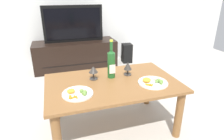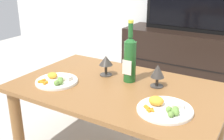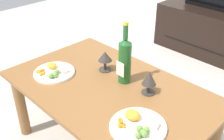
{
  "view_description": "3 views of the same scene",
  "coord_description": "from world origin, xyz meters",
  "px_view_note": "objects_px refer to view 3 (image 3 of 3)",
  "views": [
    {
      "loc": [
        -0.49,
        -1.54,
        1.27
      ],
      "look_at": [
        0.02,
        0.07,
        0.59
      ],
      "focal_mm": 31.1,
      "sensor_mm": 36.0,
      "label": 1
    },
    {
      "loc": [
        0.72,
        -1.27,
        1.14
      ],
      "look_at": [
        -0.04,
        0.01,
        0.59
      ],
      "focal_mm": 44.18,
      "sensor_mm": 36.0,
      "label": 2
    },
    {
      "loc": [
        0.94,
        -0.9,
        1.38
      ],
      "look_at": [
        -0.04,
        0.07,
        0.57
      ],
      "focal_mm": 44.12,
      "sensor_mm": 36.0,
      "label": 3
    }
  ],
  "objects_px": {
    "tv_stand": "(224,36)",
    "wine_bottle": "(125,59)",
    "goblet_right": "(149,79)",
    "dinner_plate_left": "(54,72)",
    "dining_table": "(109,99)",
    "goblet_left": "(105,57)",
    "dinner_plate_right": "(138,125)"
  },
  "relations": [
    {
      "from": "tv_stand",
      "to": "wine_bottle",
      "type": "bearing_deg",
      "value": -85.04
    },
    {
      "from": "goblet_right",
      "to": "dinner_plate_left",
      "type": "xyz_separation_m",
      "value": [
        -0.53,
        -0.25,
        -0.07
      ]
    },
    {
      "from": "tv_stand",
      "to": "wine_bottle",
      "type": "height_order",
      "value": "wine_bottle"
    },
    {
      "from": "dining_table",
      "to": "dinner_plate_left",
      "type": "relative_size",
      "value": 4.77
    },
    {
      "from": "wine_bottle",
      "to": "dinner_plate_left",
      "type": "xyz_separation_m",
      "value": [
        -0.36,
        -0.25,
        -0.13
      ]
    },
    {
      "from": "dinner_plate_left",
      "to": "goblet_right",
      "type": "bearing_deg",
      "value": 25.55
    },
    {
      "from": "dining_table",
      "to": "tv_stand",
      "type": "bearing_deg",
      "value": 94.0
    },
    {
      "from": "goblet_left",
      "to": "goblet_right",
      "type": "relative_size",
      "value": 0.97
    },
    {
      "from": "wine_bottle",
      "to": "dinner_plate_right",
      "type": "height_order",
      "value": "wine_bottle"
    },
    {
      "from": "wine_bottle",
      "to": "goblet_right",
      "type": "relative_size",
      "value": 2.77
    },
    {
      "from": "goblet_right",
      "to": "tv_stand",
      "type": "bearing_deg",
      "value": 100.86
    },
    {
      "from": "dinner_plate_left",
      "to": "dinner_plate_right",
      "type": "height_order",
      "value": "dinner_plate_right"
    },
    {
      "from": "dinner_plate_right",
      "to": "tv_stand",
      "type": "bearing_deg",
      "value": 103.59
    },
    {
      "from": "dining_table",
      "to": "wine_bottle",
      "type": "bearing_deg",
      "value": 78.89
    },
    {
      "from": "goblet_left",
      "to": "goblet_right",
      "type": "distance_m",
      "value": 0.35
    },
    {
      "from": "dining_table",
      "to": "dinner_plate_right",
      "type": "relative_size",
      "value": 4.46
    },
    {
      "from": "goblet_right",
      "to": "dining_table",
      "type": "bearing_deg",
      "value": -149.44
    },
    {
      "from": "tv_stand",
      "to": "wine_bottle",
      "type": "xyz_separation_m",
      "value": [
        0.14,
        -1.66,
        0.41
      ]
    },
    {
      "from": "goblet_left",
      "to": "dinner_plate_left",
      "type": "height_order",
      "value": "goblet_left"
    },
    {
      "from": "tv_stand",
      "to": "goblet_right",
      "type": "distance_m",
      "value": 1.72
    },
    {
      "from": "goblet_left",
      "to": "goblet_right",
      "type": "xyz_separation_m",
      "value": [
        0.35,
        0.0,
        -0.0
      ]
    },
    {
      "from": "dining_table",
      "to": "goblet_right",
      "type": "distance_m",
      "value": 0.28
    },
    {
      "from": "goblet_right",
      "to": "dinner_plate_right",
      "type": "distance_m",
      "value": 0.3
    },
    {
      "from": "goblet_right",
      "to": "goblet_left",
      "type": "bearing_deg",
      "value": -180.0
    },
    {
      "from": "tv_stand",
      "to": "wine_bottle",
      "type": "distance_m",
      "value": 1.72
    },
    {
      "from": "wine_bottle",
      "to": "goblet_left",
      "type": "height_order",
      "value": "wine_bottle"
    },
    {
      "from": "dining_table",
      "to": "tv_stand",
      "type": "relative_size",
      "value": 0.86
    },
    {
      "from": "dining_table",
      "to": "wine_bottle",
      "type": "distance_m",
      "value": 0.26
    },
    {
      "from": "tv_stand",
      "to": "dinner_plate_right",
      "type": "bearing_deg",
      "value": -76.41
    },
    {
      "from": "dining_table",
      "to": "dinner_plate_right",
      "type": "bearing_deg",
      "value": -22.22
    },
    {
      "from": "wine_bottle",
      "to": "dinner_plate_right",
      "type": "distance_m",
      "value": 0.42
    },
    {
      "from": "goblet_left",
      "to": "dinner_plate_left",
      "type": "relative_size",
      "value": 0.51
    }
  ]
}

